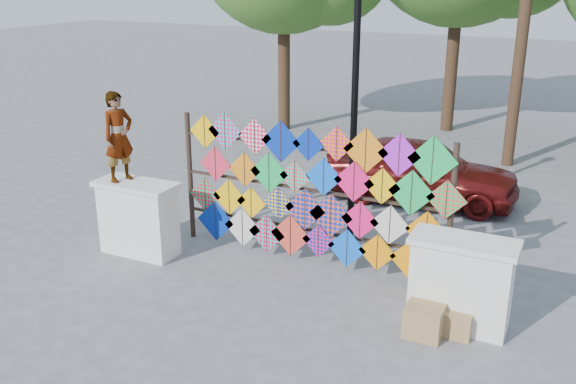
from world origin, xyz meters
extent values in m
plane|color=gray|center=(0.00, 0.00, 0.00)|extent=(80.00, 80.00, 0.00)
cube|color=white|center=(-2.70, -0.20, 0.60)|extent=(1.30, 0.55, 1.20)
cube|color=white|center=(-2.70, -0.20, 1.24)|extent=(1.40, 0.65, 0.08)
cube|color=white|center=(2.70, -0.20, 0.60)|extent=(1.30, 0.55, 1.20)
cube|color=white|center=(2.70, -0.20, 1.24)|extent=(1.40, 0.65, 0.08)
cylinder|color=#2D2019|center=(-2.30, 0.80, 1.15)|extent=(0.09, 0.09, 2.30)
cylinder|color=#2D2019|center=(2.30, 0.80, 1.15)|extent=(0.09, 0.09, 2.30)
cube|color=#2D2019|center=(0.00, 0.80, 0.55)|extent=(4.60, 0.04, 0.04)
cube|color=#2D2019|center=(0.00, 0.80, 1.25)|extent=(4.60, 0.04, 0.04)
cube|color=#2D2019|center=(0.00, 0.80, 1.95)|extent=(4.60, 0.04, 0.04)
cube|color=#FFBB0A|center=(-1.91, 0.74, 2.02)|extent=(0.59, 0.01, 0.59)
cube|color=#2D2019|center=(-1.91, 0.73, 2.02)|extent=(0.01, 0.01, 0.58)
cube|color=#EB1663|center=(-1.51, 0.74, 2.07)|extent=(0.66, 0.01, 0.66)
cube|color=#2D2019|center=(-1.51, 0.73, 2.07)|extent=(0.01, 0.01, 0.65)
cube|color=#E90A44|center=(-0.94, 0.74, 2.04)|extent=(0.62, 0.01, 0.62)
cube|color=#2D2019|center=(-0.94, 0.73, 2.04)|extent=(0.01, 0.01, 0.61)
cube|color=#06289D|center=(-0.47, 0.74, 2.01)|extent=(0.70, 0.01, 0.70)
cube|color=#2D2019|center=(-0.47, 0.73, 2.01)|extent=(0.01, 0.01, 0.69)
cube|color=#06289D|center=(0.01, 0.74, 2.02)|extent=(0.55, 0.01, 0.55)
cube|color=#2D2019|center=(0.01, 0.73, 2.02)|extent=(0.01, 0.01, 0.54)
cube|color=orange|center=(0.49, 0.74, 2.09)|extent=(0.57, 0.01, 0.57)
cube|color=#2D2019|center=(0.49, 0.73, 2.09)|extent=(0.01, 0.01, 0.56)
cube|color=orange|center=(0.96, 0.74, 2.03)|extent=(0.73, 0.01, 0.73)
cube|color=#2D2019|center=(0.96, 0.73, 2.03)|extent=(0.01, 0.01, 0.71)
cube|color=#B31DDB|center=(1.48, 0.74, 2.03)|extent=(0.67, 0.01, 0.67)
cube|color=#2D2019|center=(1.48, 0.73, 2.03)|extent=(0.01, 0.01, 0.65)
cube|color=green|center=(1.98, 0.74, 2.01)|extent=(0.75, 0.01, 0.75)
cube|color=#2D2019|center=(1.98, 0.73, 2.01)|extent=(0.01, 0.01, 0.74)
cube|color=#EB1663|center=(-1.70, 0.70, 1.49)|extent=(0.62, 0.01, 0.62)
cube|color=#2D2019|center=(-1.70, 0.69, 1.49)|extent=(0.01, 0.01, 0.61)
cube|color=orange|center=(-1.13, 0.70, 1.46)|extent=(0.61, 0.01, 0.61)
cube|color=#2D2019|center=(-1.13, 0.69, 1.46)|extent=(0.01, 0.01, 0.60)
cube|color=green|center=(-0.67, 0.70, 1.48)|extent=(0.70, 0.01, 0.70)
cube|color=#2D2019|center=(-0.67, 0.69, 1.48)|extent=(0.01, 0.01, 0.69)
cube|color=#0CC1BB|center=(-0.20, 0.70, 1.47)|extent=(0.55, 0.01, 0.55)
cube|color=#2D2019|center=(-0.20, 0.69, 1.47)|extent=(0.01, 0.01, 0.54)
cube|color=blue|center=(0.30, 0.70, 1.54)|extent=(0.63, 0.01, 0.63)
cube|color=#2D2019|center=(0.30, 0.69, 1.54)|extent=(0.01, 0.01, 0.62)
cube|color=#EB1663|center=(0.81, 0.70, 1.53)|extent=(0.67, 0.01, 0.67)
cube|color=#2D2019|center=(0.81, 0.69, 1.53)|extent=(0.01, 0.01, 0.66)
cube|color=#FFBB0A|center=(1.26, 0.70, 1.53)|extent=(0.58, 0.01, 0.58)
cube|color=#2D2019|center=(1.26, 0.69, 1.53)|extent=(0.01, 0.01, 0.57)
cube|color=green|center=(1.72, 0.70, 1.49)|extent=(0.72, 0.01, 0.72)
cube|color=#2D2019|center=(1.72, 0.69, 1.49)|extent=(0.01, 0.01, 0.71)
cube|color=green|center=(2.24, 0.70, 1.46)|extent=(0.61, 0.01, 0.61)
cube|color=#2D2019|center=(2.24, 0.69, 1.46)|extent=(0.01, 0.01, 0.60)
cube|color=#E90A44|center=(-1.90, 0.66, 0.91)|extent=(0.63, 0.01, 0.63)
cube|color=#2D2019|center=(-1.90, 0.65, 0.91)|extent=(0.01, 0.01, 0.62)
cube|color=#FFBB0A|center=(-1.42, 0.66, 0.95)|extent=(0.65, 0.01, 0.65)
cube|color=#2D2019|center=(-1.42, 0.65, 0.95)|extent=(0.01, 0.01, 0.64)
cube|color=#FFBB0A|center=(-0.99, 0.66, 0.91)|extent=(0.56, 0.01, 0.56)
cube|color=#2D2019|center=(-0.99, 0.65, 0.91)|extent=(0.01, 0.01, 0.55)
cube|color=#FFBB0A|center=(-0.47, 0.66, 0.98)|extent=(0.56, 0.01, 0.56)
cube|color=#2D2019|center=(-0.47, 0.65, 0.98)|extent=(0.01, 0.01, 0.55)
cube|color=red|center=(0.00, 0.66, 0.96)|extent=(0.72, 0.01, 0.72)
cube|color=#2D2019|center=(0.00, 0.65, 0.96)|extent=(0.01, 0.01, 0.71)
cube|color=#06289D|center=(0.45, 0.66, 0.92)|extent=(0.75, 0.01, 0.75)
cube|color=#2D2019|center=(0.45, 0.65, 0.92)|extent=(0.01, 0.01, 0.74)
cube|color=#EB1663|center=(0.94, 0.66, 0.93)|extent=(0.63, 0.01, 0.63)
cube|color=#2D2019|center=(0.94, 0.65, 0.93)|extent=(0.01, 0.01, 0.62)
cube|color=silver|center=(1.43, 0.66, 0.94)|extent=(0.64, 0.01, 0.64)
cube|color=#2D2019|center=(1.43, 0.65, 0.94)|extent=(0.01, 0.01, 0.63)
cube|color=orange|center=(1.99, 0.66, 0.93)|extent=(0.66, 0.01, 0.66)
cube|color=#2D2019|center=(1.99, 0.65, 0.93)|extent=(0.01, 0.01, 0.64)
cube|color=#06289D|center=(-1.69, 0.62, 0.47)|extent=(0.74, 0.01, 0.74)
cube|color=#2D2019|center=(-1.69, 0.61, 0.47)|extent=(0.01, 0.01, 0.73)
cube|color=silver|center=(-1.15, 0.62, 0.45)|extent=(0.70, 0.01, 0.70)
cube|color=#2D2019|center=(-1.15, 0.61, 0.45)|extent=(0.01, 0.01, 0.69)
cube|color=#0CC1BB|center=(-0.68, 0.62, 0.42)|extent=(0.69, 0.01, 0.69)
cube|color=#2D2019|center=(-0.68, 0.61, 0.42)|extent=(0.01, 0.01, 0.67)
cube|color=red|center=(-0.24, 0.62, 0.47)|extent=(0.73, 0.01, 0.73)
cube|color=#2D2019|center=(-0.24, 0.61, 0.47)|extent=(0.01, 0.01, 0.72)
cube|color=#06289D|center=(0.26, 0.62, 0.46)|extent=(0.58, 0.01, 0.58)
cube|color=#2D2019|center=(0.26, 0.61, 0.46)|extent=(0.01, 0.01, 0.57)
cube|color=blue|center=(0.76, 0.62, 0.44)|extent=(0.65, 0.01, 0.65)
cube|color=#2D2019|center=(0.76, 0.61, 0.44)|extent=(0.01, 0.01, 0.64)
cube|color=orange|center=(1.26, 0.62, 0.46)|extent=(0.61, 0.01, 0.61)
cube|color=#2D2019|center=(1.26, 0.61, 0.46)|extent=(0.01, 0.01, 0.60)
cube|color=orange|center=(1.79, 0.62, 0.45)|extent=(0.67, 0.01, 0.67)
cube|color=#2D2019|center=(1.79, 0.61, 0.45)|extent=(0.01, 0.01, 0.66)
cube|color=#E90A44|center=(2.22, 0.62, 0.43)|extent=(0.55, 0.01, 0.55)
cube|color=#2D2019|center=(2.22, 0.61, 0.43)|extent=(0.01, 0.01, 0.54)
cylinder|color=#3F2B1B|center=(-4.50, 9.00, 1.93)|extent=(0.36, 0.36, 3.85)
cylinder|color=#3F2B1B|center=(0.00, 11.00, 2.06)|extent=(0.36, 0.36, 4.12)
cylinder|color=#3F2B1B|center=(2.20, 8.00, 2.75)|extent=(0.28, 0.28, 5.50)
imported|color=#99999E|center=(-2.97, -0.20, 2.03)|extent=(0.49, 0.62, 1.50)
imported|color=#570F0F|center=(0.91, 4.49, 0.67)|extent=(4.03, 1.83, 1.34)
cylinder|color=black|center=(0.30, 2.00, 2.10)|extent=(0.12, 0.12, 4.20)
cube|color=#A68050|center=(2.35, -0.66, 0.22)|extent=(0.49, 0.44, 0.44)
cube|color=#A68050|center=(2.73, -0.44, 0.18)|extent=(0.42, 0.39, 0.35)
camera|label=1|loc=(3.99, -8.15, 4.64)|focal=40.00mm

